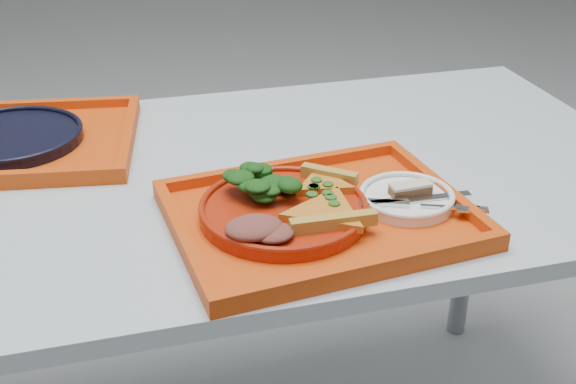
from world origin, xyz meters
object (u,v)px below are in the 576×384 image
at_px(dinner_plate, 284,212).
at_px(tray_main, 319,219).
at_px(tray_far, 14,145).
at_px(dessert_bar, 410,189).
at_px(navy_plate, 12,138).

bearing_deg(dinner_plate, tray_main, -10.30).
bearing_deg(tray_far, dinner_plate, -35.15).
relative_size(tray_far, dessert_bar, 6.71).
relative_size(tray_main, tray_far, 1.00).
distance_m(tray_far, navy_plate, 0.01).
xyz_separation_m(dinner_plate, navy_plate, (-0.42, 0.40, -0.00)).
xyz_separation_m(tray_main, dinner_plate, (-0.05, 0.01, 0.02)).
bearing_deg(dinner_plate, dessert_bar, -1.36).
bearing_deg(tray_main, tray_far, 133.31).
bearing_deg(tray_far, dessert_bar, -24.44).
bearing_deg(dinner_plate, navy_plate, 136.42).
distance_m(dinner_plate, dessert_bar, 0.21).
distance_m(tray_far, dessert_bar, 0.75).
bearing_deg(dessert_bar, tray_far, 144.57).
relative_size(dinner_plate, navy_plate, 1.00).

